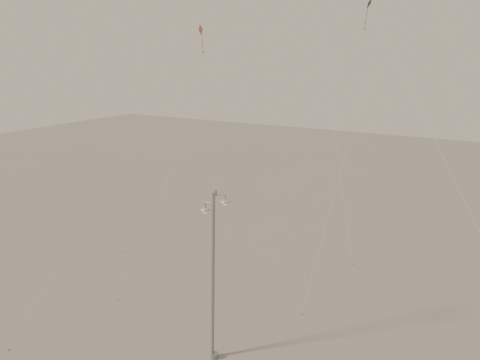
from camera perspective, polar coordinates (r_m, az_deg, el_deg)
The scene contains 4 objects.
ground at distance 27.52m, azimuth -3.20°, elevation -20.67°, with size 160.00×160.00×0.00m, color gray.
street_lamp at distance 24.76m, azimuth -3.24°, elevation -11.19°, with size 1.59×0.70×9.61m.
kite_3 at distance 30.70m, azimuth -10.03°, elevation 9.21°, with size 4.43×13.93×17.99m.
kite_4 at distance 29.65m, azimuth 19.57°, elevation 11.26°, with size 12.34×6.16×19.47m.
Camera 1 is at (12.36, -18.62, 16.06)m, focal length 35.00 mm.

